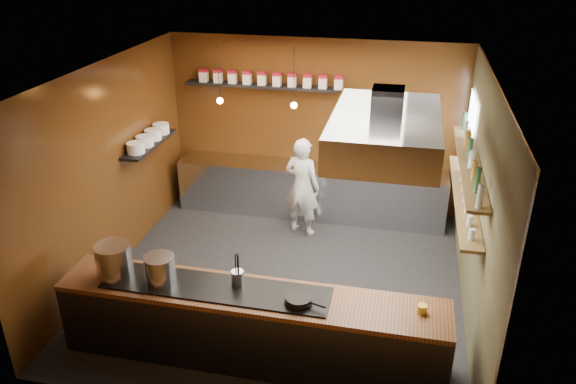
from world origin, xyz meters
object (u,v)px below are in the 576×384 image
(stockpot_small, at_px, (160,269))
(chef, at_px, (302,187))
(stockpot_large, at_px, (114,261))
(extractor_hood, at_px, (385,131))
(espresso_machine, at_px, (414,164))

(stockpot_small, distance_m, chef, 3.30)
(stockpot_large, relative_size, chef, 0.25)
(extractor_hood, relative_size, espresso_machine, 5.49)
(espresso_machine, relative_size, chef, 0.22)
(chef, bearing_deg, extractor_hood, 141.01)
(espresso_machine, bearing_deg, stockpot_large, -132.04)
(stockpot_large, height_order, chef, chef)
(extractor_hood, distance_m, espresso_machine, 3.00)
(stockpot_large, distance_m, chef, 3.52)
(extractor_hood, bearing_deg, chef, 124.74)
(extractor_hood, height_order, chef, extractor_hood)
(extractor_hood, height_order, espresso_machine, extractor_hood)
(extractor_hood, height_order, stockpot_large, extractor_hood)
(stockpot_large, bearing_deg, stockpot_small, 0.22)
(stockpot_large, xyz_separation_m, espresso_machine, (3.31, 3.84, -0.06))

